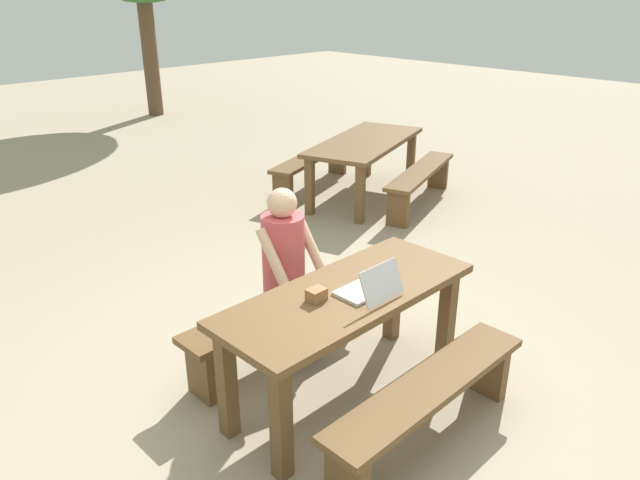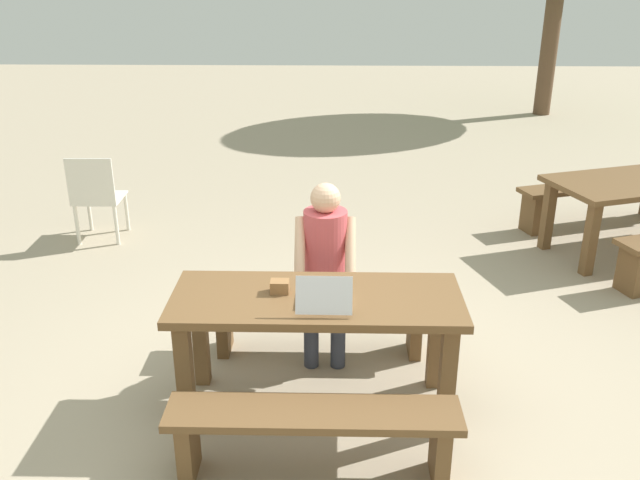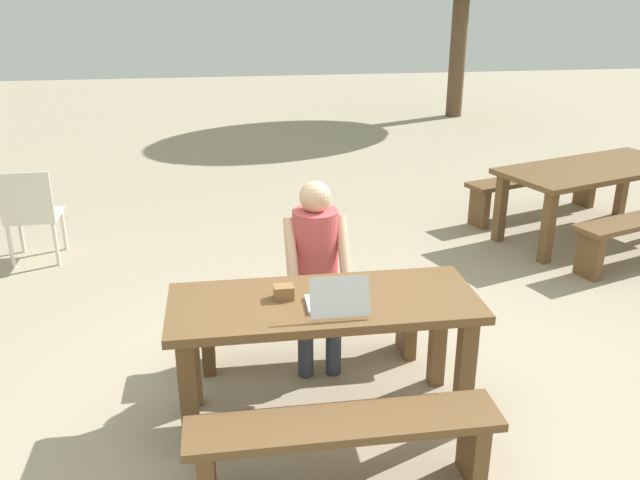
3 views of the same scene
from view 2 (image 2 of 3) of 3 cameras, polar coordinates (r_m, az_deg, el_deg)
The scene contains 9 objects.
ground_plane at distance 4.33m, azimuth -0.27°, elevation -13.73°, with size 30.00×30.00×0.00m, color tan.
picnic_table_front at distance 3.99m, azimuth -0.29°, elevation -6.47°, with size 1.70×0.67×0.76m.
bench_near at distance 3.64m, azimuth -0.55°, elevation -15.55°, with size 1.53×0.30×0.42m.
bench_far at distance 4.69m, azimuth -0.07°, elevation -6.11°, with size 1.53×0.30×0.42m.
laptop at distance 3.78m, azimuth 0.37°, elevation -4.96°, with size 0.31×0.30×0.22m.
small_pouch at distance 3.96m, azimuth -3.42°, elevation -3.94°, with size 0.11×0.08×0.07m.
person_seated at distance 4.48m, azimuth 0.44°, elevation -1.80°, with size 0.40×0.40×1.24m.
plastic_chair at distance 6.89m, azimuth -18.33°, elevation 3.54°, with size 0.45×0.45×0.87m.
bench_mid_north at distance 7.55m, azimuth 22.20°, elevation 3.62°, with size 1.71×0.83×0.45m.
Camera 2 is at (0.10, -3.49, 2.55)m, focal length 37.92 mm.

